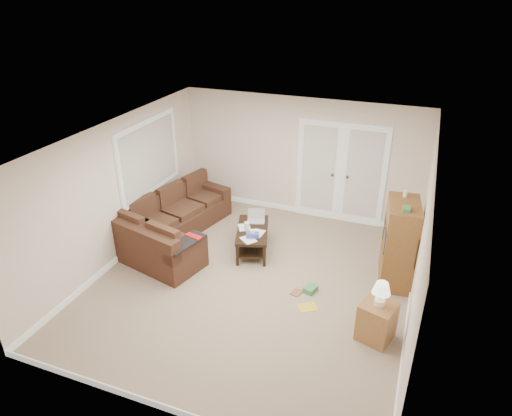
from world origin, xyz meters
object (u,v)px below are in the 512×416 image
at_px(tv_armoire, 399,243).
at_px(side_cabinet, 377,319).
at_px(coffee_table, 253,238).
at_px(sectional_sofa, 169,227).

height_order(tv_armoire, side_cabinet, tv_armoire).
bearing_deg(side_cabinet, coffee_table, 164.38).
bearing_deg(coffee_table, side_cabinet, -50.47).
xyz_separation_m(sectional_sofa, coffee_table, (1.59, 0.29, -0.07)).
relative_size(tv_armoire, side_cabinet, 1.63).
distance_m(coffee_table, side_cabinet, 2.91).
height_order(sectional_sofa, side_cabinet, side_cabinet).
bearing_deg(side_cabinet, sectional_sofa, 179.43).
bearing_deg(tv_armoire, side_cabinet, -101.02).
height_order(coffee_table, tv_armoire, tv_armoire).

